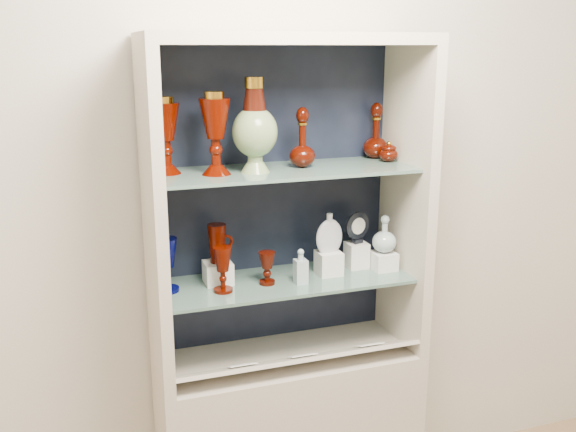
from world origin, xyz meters
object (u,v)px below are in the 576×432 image
object	(u,v)px
cameo_medallion	(357,227)
lidded_bowl	(389,151)
pedestal_lamp_left	(166,136)
ruby_goblet_tall	(223,270)
enamel_urn	(255,125)
ruby_pitcher	(217,243)
clear_round_decanter	(384,235)
pedestal_lamp_right	(215,134)
ruby_goblet_small	(267,268)
cobalt_goblet	(167,265)
ruby_decanter_a	(302,134)
ruby_decanter_b	(376,129)
clear_square_bottle	(301,266)
flat_flask	(329,232)

from	to	relation	value
cameo_medallion	lidded_bowl	bearing A→B (deg)	-26.64
pedestal_lamp_left	lidded_bowl	xyz separation A→B (m)	(0.83, -0.03, -0.09)
lidded_bowl	ruby_goblet_tall	xyz separation A→B (m)	(-0.67, -0.06, -0.38)
ruby_goblet_tall	pedestal_lamp_left	bearing A→B (deg)	149.73
enamel_urn	ruby_pitcher	world-z (taller)	enamel_urn
enamel_urn	cameo_medallion	xyz separation A→B (m)	(0.43, 0.06, -0.42)
pedestal_lamp_left	ruby_goblet_tall	xyz separation A→B (m)	(0.16, -0.10, -0.47)
clear_round_decanter	pedestal_lamp_right	bearing A→B (deg)	-179.97
pedestal_lamp_left	ruby_goblet_small	distance (m)	0.60
cobalt_goblet	ruby_pitcher	distance (m)	0.20
enamel_urn	ruby_goblet_small	size ratio (longest dim) A/B	2.67
pedestal_lamp_right	lidded_bowl	world-z (taller)	pedestal_lamp_right
ruby_decanter_a	ruby_goblet_small	world-z (taller)	ruby_decanter_a
ruby_decanter_b	lidded_bowl	size ratio (longest dim) A/B	2.86
cobalt_goblet	clear_square_bottle	xyz separation A→B (m)	(0.48, -0.08, -0.03)
lidded_bowl	ruby_decanter_b	bearing A→B (deg)	97.47
ruby_pitcher	cameo_medallion	bearing A→B (deg)	12.24
ruby_decanter_a	ruby_goblet_tall	distance (m)	0.56
enamel_urn	ruby_goblet_small	bearing A→B (deg)	-7.69
ruby_decanter_b	cameo_medallion	xyz separation A→B (m)	(-0.10, -0.07, -0.37)
lidded_bowl	cameo_medallion	size ratio (longest dim) A/B	0.62
lidded_bowl	cameo_medallion	world-z (taller)	lidded_bowl
enamel_urn	cobalt_goblet	size ratio (longest dim) A/B	1.66
pedestal_lamp_right	ruby_pitcher	bearing A→B (deg)	82.48
ruby_goblet_small	cobalt_goblet	bearing A→B (deg)	172.76
ruby_pitcher	cameo_medallion	distance (m)	0.56
pedestal_lamp_left	ruby_decanter_a	xyz separation A→B (m)	(0.48, -0.03, -0.01)
lidded_bowl	ruby_goblet_tall	distance (m)	0.77
ruby_decanter_a	ruby_pitcher	size ratio (longest dim) A/B	1.70
ruby_decanter_b	cobalt_goblet	bearing A→B (deg)	-174.22
cameo_medallion	flat_flask	bearing A→B (deg)	-178.29
ruby_goblet_tall	pedestal_lamp_right	bearing A→B (deg)	101.40
enamel_urn	clear_square_bottle	bearing A→B (deg)	-13.29
pedestal_lamp_right	ruby_decanter_a	xyz separation A→B (m)	(0.33, 0.03, -0.02)
pedestal_lamp_left	cobalt_goblet	bearing A→B (deg)	-130.88
enamel_urn	clear_round_decanter	size ratio (longest dim) A/B	2.31
ruby_goblet_tall	ruby_goblet_small	world-z (taller)	ruby_goblet_tall
clear_square_bottle	enamel_urn	bearing A→B (deg)	166.71
cobalt_goblet	ruby_pitcher	xyz separation A→B (m)	(0.19, 0.02, 0.05)
clear_square_bottle	cameo_medallion	xyz separation A→B (m)	(0.27, 0.10, 0.10)
ruby_decanter_b	ruby_goblet_small	bearing A→B (deg)	-164.99
cobalt_goblet	ruby_goblet_tall	size ratio (longest dim) A/B	1.18
lidded_bowl	cobalt_goblet	xyz separation A→B (m)	(-0.86, 0.00, -0.36)
enamel_urn	flat_flask	size ratio (longest dim) A/B	2.09
ruby_decanter_a	pedestal_lamp_right	bearing A→B (deg)	-174.19
cobalt_goblet	ruby_goblet_small	world-z (taller)	cobalt_goblet
ruby_decanter_b	clear_round_decanter	size ratio (longest dim) A/B	1.62
ruby_decanter_a	lidded_bowl	bearing A→B (deg)	0.43
pedestal_lamp_left	ruby_decanter_a	distance (m)	0.48
ruby_pitcher	cameo_medallion	xyz separation A→B (m)	(0.56, -0.01, 0.01)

